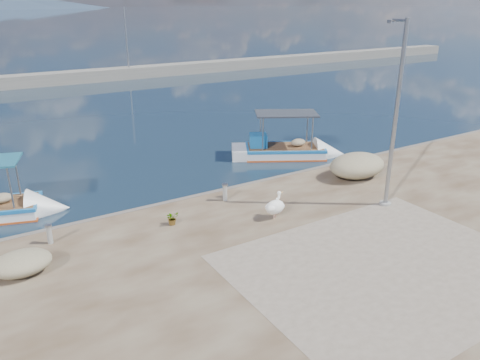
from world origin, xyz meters
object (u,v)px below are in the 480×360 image
object	(u,v)px
pelican	(275,206)
bollard_near	(225,191)
lamp_post	(394,123)
boat_right	(284,152)

from	to	relation	value
pelican	bollard_near	distance (m)	2.51
pelican	lamp_post	size ratio (longest dim) A/B	0.15
pelican	lamp_post	world-z (taller)	lamp_post
pelican	bollard_near	size ratio (longest dim) A/B	1.42
lamp_post	bollard_near	bearing A→B (deg)	144.60
lamp_post	pelican	bearing A→B (deg)	163.76
lamp_post	bollard_near	distance (m)	6.98
pelican	boat_right	bearing A→B (deg)	27.14
boat_right	pelican	bearing A→B (deg)	-99.62
pelican	lamp_post	xyz separation A→B (m)	(4.41, -1.29, 2.83)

